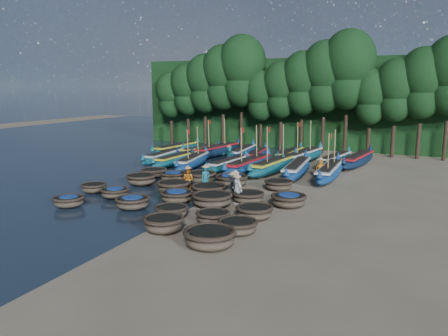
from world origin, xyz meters
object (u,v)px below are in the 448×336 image
at_px(coracle_5, 69,201).
at_px(coracle_15, 142,179).
at_px(long_boat_7, 297,169).
at_px(coracle_16, 173,187).
at_px(coracle_6, 133,202).
at_px(long_boat_10, 199,150).
at_px(fisherman_5, 229,155).
at_px(coracle_22, 201,177).
at_px(coracle_13, 212,199).
at_px(long_boat_13, 257,154).
at_px(coracle_11, 115,192).
at_px(fisherman_2, 188,178).
at_px(coracle_4, 210,237).
at_px(fisherman_4, 237,189).
at_px(long_boat_8, 330,171).
at_px(coracle_20, 154,172).
at_px(fisherman_3, 232,185).
at_px(long_boat_14, 290,154).
at_px(long_boat_16, 335,159).
at_px(long_boat_17, 358,160).
at_px(coracle_24, 279,184).
at_px(coracle_12, 177,196).
at_px(coracle_9, 238,226).
at_px(long_boat_9, 177,149).
at_px(coracle_18, 248,197).
at_px(fisherman_6, 321,168).
at_px(long_boat_6, 275,165).
at_px(coracle_7, 171,211).
at_px(long_boat_3, 193,161).
at_px(fisherman_0, 236,183).
at_px(long_boat_2, 177,159).
at_px(coracle_14, 254,212).
at_px(coracle_10, 94,187).
at_px(coracle_23, 232,180).
at_px(long_boat_12, 243,152).
at_px(coracle_21, 173,176).
at_px(coracle_19, 289,200).

distance_m(coracle_5, coracle_15, 6.56).
bearing_deg(long_boat_7, coracle_16, -128.56).
bearing_deg(coracle_5, coracle_6, 18.36).
relative_size(long_boat_10, fisherman_5, 3.86).
bearing_deg(coracle_16, coracle_22, 87.27).
relative_size(coracle_13, coracle_15, 1.15).
distance_m(long_boat_7, long_boat_13, 8.37).
distance_m(coracle_11, fisherman_2, 4.83).
bearing_deg(coracle_4, fisherman_4, 103.43).
bearing_deg(long_boat_8, fisherman_2, -136.43).
xyz_separation_m(coracle_20, fisherman_3, (8.04, -3.40, 0.46)).
height_order(fisherman_2, fisherman_4, fisherman_4).
distance_m(long_boat_14, long_boat_16, 4.65).
bearing_deg(long_boat_17, coracle_24, -99.30).
distance_m(coracle_12, coracle_15, 5.57).
height_order(coracle_9, long_boat_8, long_boat_8).
xyz_separation_m(long_boat_9, long_boat_16, (16.13, 0.29, -0.04)).
xyz_separation_m(coracle_16, fisherman_4, (4.79, -0.64, 0.45)).
height_order(coracle_11, long_boat_7, long_boat_7).
bearing_deg(coracle_9, coracle_16, 140.99).
bearing_deg(coracle_15, coracle_18, -9.46).
bearing_deg(fisherman_6, long_boat_6, 145.62).
xyz_separation_m(coracle_7, fisherman_5, (-3.63, 15.94, 0.52)).
height_order(coracle_9, fisherman_5, fisherman_5).
xyz_separation_m(coracle_12, long_boat_3, (-4.65, 10.60, 0.14)).
bearing_deg(fisherman_0, fisherman_3, 111.92).
relative_size(coracle_16, long_boat_2, 0.33).
distance_m(coracle_14, coracle_16, 7.45).
bearing_deg(long_boat_16, coracle_18, -89.22).
relative_size(coracle_16, long_boat_7, 0.29).
bearing_deg(coracle_10, coracle_14, -5.26).
bearing_deg(coracle_13, coracle_6, -149.50).
height_order(coracle_22, long_boat_2, long_boat_2).
height_order(long_boat_9, long_boat_17, long_boat_17).
bearing_deg(coracle_23, coracle_16, -125.47).
bearing_deg(fisherman_4, fisherman_0, 152.00).
relative_size(long_boat_2, long_boat_12, 0.98).
distance_m(coracle_15, fisherman_2, 3.92).
bearing_deg(coracle_21, coracle_14, -36.10).
bearing_deg(coracle_13, coracle_19, 23.17).
xyz_separation_m(coracle_9, coracle_23, (-4.33, 9.23, 0.05)).
relative_size(coracle_9, long_boat_14, 0.25).
relative_size(coracle_5, coracle_10, 1.13).
xyz_separation_m(long_boat_6, long_boat_10, (-9.83, 5.60, -0.12)).
bearing_deg(long_boat_16, coracle_14, -83.30).
bearing_deg(long_boat_8, fisherman_5, 163.86).
distance_m(coracle_7, long_boat_8, 14.68).
distance_m(coracle_14, coracle_18, 3.18).
distance_m(coracle_4, coracle_7, 5.04).
bearing_deg(coracle_24, coracle_9, -84.39).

